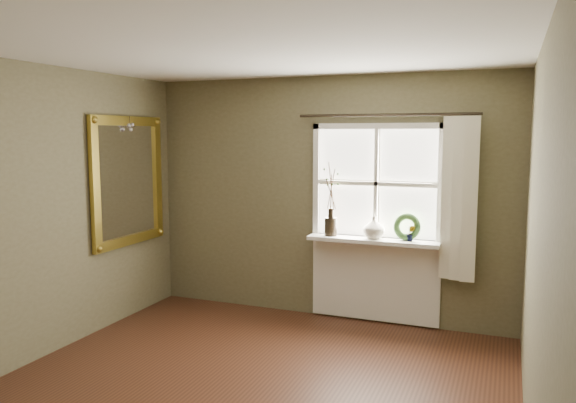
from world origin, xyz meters
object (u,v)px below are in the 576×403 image
at_px(wreath, 407,230).
at_px(gilt_mirror, 128,181).
at_px(dark_jug, 331,227).
at_px(cream_vase, 374,227).

xyz_separation_m(wreath, gilt_mirror, (-2.85, -0.72, 0.47)).
relative_size(dark_jug, wreath, 0.69).
xyz_separation_m(dark_jug, cream_vase, (0.46, 0.00, 0.02)).
bearing_deg(cream_vase, dark_jug, 180.00).
xyz_separation_m(cream_vase, gilt_mirror, (-2.52, -0.68, 0.46)).
bearing_deg(cream_vase, gilt_mirror, -164.99).
xyz_separation_m(cream_vase, wreath, (0.33, 0.04, -0.01)).
bearing_deg(wreath, cream_vase, -167.85).
distance_m(cream_vase, wreath, 0.33).
distance_m(dark_jug, wreath, 0.79).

